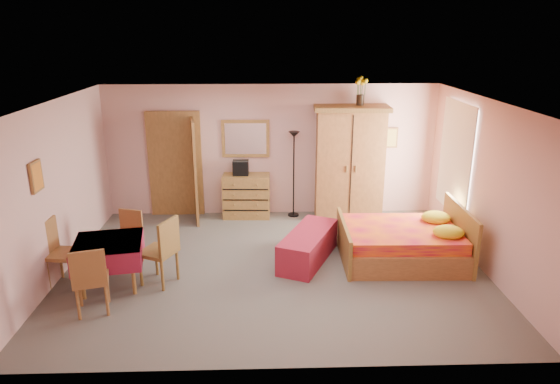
{
  "coord_description": "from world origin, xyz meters",
  "views": [
    {
      "loc": [
        -0.15,
        -7.15,
        3.58
      ],
      "look_at": [
        0.1,
        0.3,
        1.15
      ],
      "focal_mm": 32.0,
      "sensor_mm": 36.0,
      "label": 1
    }
  ],
  "objects_px": {
    "chest_of_drawers": "(246,196)",
    "bed": "(402,234)",
    "floor_lamp": "(294,175)",
    "wardrobe": "(349,163)",
    "dining_table": "(110,263)",
    "wall_mirror": "(246,139)",
    "chair_west": "(64,253)",
    "stereo": "(241,168)",
    "sunflower_vase": "(361,91)",
    "chair_north": "(127,239)",
    "bench": "(308,246)",
    "chair_east": "(158,251)",
    "chair_south": "(91,278)"
  },
  "relations": [
    {
      "from": "chair_west",
      "to": "chair_east",
      "type": "distance_m",
      "value": 1.35
    },
    {
      "from": "chair_west",
      "to": "chair_east",
      "type": "bearing_deg",
      "value": 98.07
    },
    {
      "from": "wall_mirror",
      "to": "stereo",
      "type": "height_order",
      "value": "wall_mirror"
    },
    {
      "from": "wardrobe",
      "to": "chair_north",
      "type": "xyz_separation_m",
      "value": [
        -3.84,
        -2.04,
        -0.68
      ]
    },
    {
      "from": "floor_lamp",
      "to": "chair_north",
      "type": "xyz_separation_m",
      "value": [
        -2.77,
        -2.12,
        -0.43
      ]
    },
    {
      "from": "chair_east",
      "to": "stereo",
      "type": "bearing_deg",
      "value": 2.91
    },
    {
      "from": "stereo",
      "to": "chair_north",
      "type": "relative_size",
      "value": 0.35
    },
    {
      "from": "wardrobe",
      "to": "sunflower_vase",
      "type": "height_order",
      "value": "sunflower_vase"
    },
    {
      "from": "sunflower_vase",
      "to": "chair_north",
      "type": "relative_size",
      "value": 0.62
    },
    {
      "from": "chest_of_drawers",
      "to": "floor_lamp",
      "type": "xyz_separation_m",
      "value": [
        0.94,
        0.02,
        0.43
      ]
    },
    {
      "from": "chest_of_drawers",
      "to": "bed",
      "type": "xyz_separation_m",
      "value": [
        2.57,
        -2.06,
        0.02
      ]
    },
    {
      "from": "bed",
      "to": "chair_west",
      "type": "height_order",
      "value": "chair_west"
    },
    {
      "from": "stereo",
      "to": "bed",
      "type": "relative_size",
      "value": 0.16
    },
    {
      "from": "stereo",
      "to": "wardrobe",
      "type": "height_order",
      "value": "wardrobe"
    },
    {
      "from": "stereo",
      "to": "bench",
      "type": "relative_size",
      "value": 0.21
    },
    {
      "from": "stereo",
      "to": "sunflower_vase",
      "type": "height_order",
      "value": "sunflower_vase"
    },
    {
      "from": "wardrobe",
      "to": "chair_west",
      "type": "distance_m",
      "value": 5.33
    },
    {
      "from": "sunflower_vase",
      "to": "chair_east",
      "type": "bearing_deg",
      "value": -141.3
    },
    {
      "from": "wall_mirror",
      "to": "sunflower_vase",
      "type": "distance_m",
      "value": 2.39
    },
    {
      "from": "floor_lamp",
      "to": "chair_west",
      "type": "xyz_separation_m",
      "value": [
        -3.5,
        -2.75,
        -0.36
      ]
    },
    {
      "from": "floor_lamp",
      "to": "chair_west",
      "type": "height_order",
      "value": "floor_lamp"
    },
    {
      "from": "floor_lamp",
      "to": "wardrobe",
      "type": "relative_size",
      "value": 0.77
    },
    {
      "from": "floor_lamp",
      "to": "chair_west",
      "type": "relative_size",
      "value": 1.72
    },
    {
      "from": "chest_of_drawers",
      "to": "stereo",
      "type": "distance_m",
      "value": 0.59
    },
    {
      "from": "stereo",
      "to": "bed",
      "type": "xyz_separation_m",
      "value": [
        2.67,
        -2.08,
        -0.56
      ]
    },
    {
      "from": "chair_west",
      "to": "chair_east",
      "type": "relative_size",
      "value": 0.98
    },
    {
      "from": "wall_mirror",
      "to": "chair_west",
      "type": "xyz_separation_m",
      "value": [
        -2.56,
        -2.94,
        -1.05
      ]
    },
    {
      "from": "wardrobe",
      "to": "sunflower_vase",
      "type": "xyz_separation_m",
      "value": [
        0.16,
        0.05,
        1.38
      ]
    },
    {
      "from": "wardrobe",
      "to": "bed",
      "type": "height_order",
      "value": "wardrobe"
    },
    {
      "from": "bed",
      "to": "wardrobe",
      "type": "bearing_deg",
      "value": 106.62
    },
    {
      "from": "chest_of_drawers",
      "to": "dining_table",
      "type": "bearing_deg",
      "value": -122.04
    },
    {
      "from": "wardrobe",
      "to": "bench",
      "type": "distance_m",
      "value": 2.37
    },
    {
      "from": "chair_east",
      "to": "floor_lamp",
      "type": "bearing_deg",
      "value": -13.14
    },
    {
      "from": "bench",
      "to": "stereo",
      "type": "bearing_deg",
      "value": 119.43
    },
    {
      "from": "chest_of_drawers",
      "to": "chair_east",
      "type": "relative_size",
      "value": 0.9
    },
    {
      "from": "chair_south",
      "to": "chair_east",
      "type": "bearing_deg",
      "value": 30.88
    },
    {
      "from": "stereo",
      "to": "dining_table",
      "type": "distance_m",
      "value": 3.38
    },
    {
      "from": "bed",
      "to": "dining_table",
      "type": "xyz_separation_m",
      "value": [
        -4.46,
        -0.71,
        -0.11
      ]
    },
    {
      "from": "stereo",
      "to": "chair_east",
      "type": "height_order",
      "value": "stereo"
    },
    {
      "from": "bench",
      "to": "sunflower_vase",
      "type": "bearing_deg",
      "value": 61.01
    },
    {
      "from": "stereo",
      "to": "chair_south",
      "type": "relative_size",
      "value": 0.32
    },
    {
      "from": "chest_of_drawers",
      "to": "floor_lamp",
      "type": "bearing_deg",
      "value": 3.54
    },
    {
      "from": "chest_of_drawers",
      "to": "dining_table",
      "type": "relative_size",
      "value": 0.97
    },
    {
      "from": "chest_of_drawers",
      "to": "bench",
      "type": "relative_size",
      "value": 0.62
    },
    {
      "from": "stereo",
      "to": "dining_table",
      "type": "bearing_deg",
      "value": -122.77
    },
    {
      "from": "dining_table",
      "to": "chair_west",
      "type": "xyz_separation_m",
      "value": [
        -0.66,
        0.04,
        0.15
      ]
    },
    {
      "from": "bed",
      "to": "dining_table",
      "type": "bearing_deg",
      "value": -169.53
    },
    {
      "from": "dining_table",
      "to": "stereo",
      "type": "bearing_deg",
      "value": 57.23
    },
    {
      "from": "bench",
      "to": "chair_east",
      "type": "bearing_deg",
      "value": -163.17
    },
    {
      "from": "wall_mirror",
      "to": "wardrobe",
      "type": "distance_m",
      "value": 2.08
    }
  ]
}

